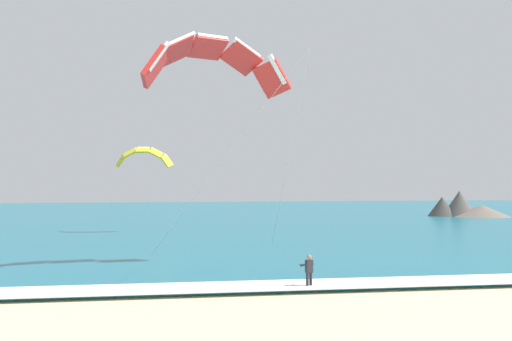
{
  "coord_description": "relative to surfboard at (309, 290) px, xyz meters",
  "views": [
    {
      "loc": [
        -13.24,
        -14.67,
        5.17
      ],
      "look_at": [
        -7.7,
        17.87,
        5.69
      ],
      "focal_mm": 44.68,
      "sensor_mm": 36.0,
      "label": 1
    }
  ],
  "objects": [
    {
      "name": "kite_distant",
      "position": [
        -7.93,
        33.72,
        7.6
      ],
      "size": [
        5.65,
        2.24,
        2.07
      ],
      "color": "yellow"
    },
    {
      "name": "kite_primary",
      "position": [
        -3.65,
        9.02,
        12.44
      ],
      "size": [
        9.38,
        10.87,
        12.77
      ],
      "color": "red"
    },
    {
      "name": "surfboard",
      "position": [
        0.0,
        0.0,
        0.0
      ],
      "size": [
        0.94,
        1.46,
        0.09
      ],
      "color": "#E04C38",
      "rests_on": "ground"
    },
    {
      "name": "sea",
      "position": [
        5.75,
        59.43,
        0.07
      ],
      "size": [
        200.0,
        120.0,
        0.2
      ],
      "primitive_type": "cube",
      "color": "#146075",
      "rests_on": "ground"
    },
    {
      "name": "surf_foam",
      "position": [
        5.75,
        0.43,
        0.19
      ],
      "size": [
        200.0,
        2.98,
        0.04
      ],
      "primitive_type": "cube",
      "color": "white",
      "rests_on": "sea"
    },
    {
      "name": "headland_right",
      "position": [
        36.23,
        53.54,
        1.27
      ],
      "size": [
        11.12,
        9.2,
        3.77
      ],
      "color": "#665B51",
      "rests_on": "ground"
    },
    {
      "name": "kitesurfer",
      "position": [
        -0.01,
        0.02,
        0.91
      ],
      "size": [
        0.65,
        0.64,
        1.69
      ],
      "color": "#232328",
      "rests_on": "ground"
    }
  ]
}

